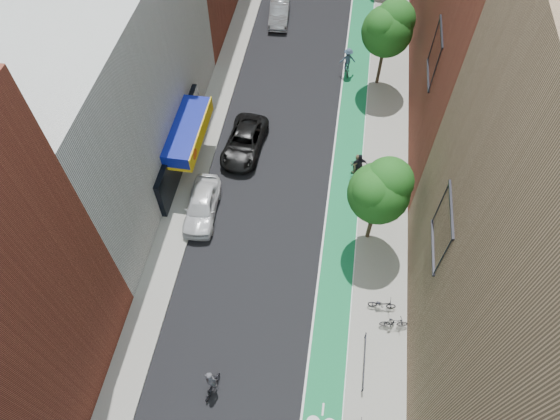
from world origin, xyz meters
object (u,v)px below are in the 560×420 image
at_px(parked_car_black, 244,142).
at_px(cyclist_lead, 212,384).
at_px(parked_car_white, 202,205).
at_px(cyclist_lane_mid, 358,169).
at_px(cyclist_lane_far, 347,62).
at_px(cyclist_lane_near, 355,168).
at_px(parked_car_silver, 279,11).

xyz_separation_m(parked_car_black, cyclist_lead, (1.52, -16.00, 0.02)).
xyz_separation_m(parked_car_white, cyclist_lane_mid, (9.30, 4.28, 0.10)).
relative_size(cyclist_lead, cyclist_lane_far, 0.94).
distance_m(cyclist_lead, cyclist_lane_near, 15.96).
bearing_deg(parked_car_white, parked_car_silver, 82.44).
height_order(parked_car_white, cyclist_lane_near, cyclist_lane_near).
distance_m(parked_car_white, cyclist_lane_far, 16.61).
relative_size(parked_car_black, cyclist_lane_near, 2.62).
bearing_deg(parked_car_black, cyclist_lane_near, -4.70).
xyz_separation_m(parked_car_silver, cyclist_lane_mid, (7.70, -16.56, 0.13)).
height_order(parked_car_white, cyclist_lane_far, cyclist_lane_far).
height_order(parked_car_white, parked_car_black, parked_car_white).
bearing_deg(cyclist_lane_mid, cyclist_lead, 52.88).
distance_m(parked_car_white, cyclist_lane_near, 10.12).
xyz_separation_m(parked_car_white, cyclist_lane_far, (7.80, 14.66, 0.27)).
height_order(parked_car_silver, cyclist_lead, cyclist_lead).
height_order(cyclist_lead, cyclist_lane_near, cyclist_lead).
bearing_deg(parked_car_black, parked_car_white, -100.81).
bearing_deg(cyclist_lead, cyclist_lane_far, -87.24).
relative_size(parked_car_silver, cyclist_lane_mid, 2.11).
distance_m(cyclist_lane_near, cyclist_lane_mid, 0.24).
bearing_deg(cyclist_lane_far, cyclist_lane_near, 82.92).
xyz_separation_m(parked_car_black, cyclist_lane_near, (7.56, -1.23, 0.09)).
relative_size(parked_car_silver, cyclist_lead, 2.19).
height_order(cyclist_lead, cyclist_lane_far, cyclist_lane_far).
bearing_deg(cyclist_lane_far, cyclist_lead, 64.93).
relative_size(parked_car_black, parked_car_silver, 1.13).
bearing_deg(parked_car_silver, cyclist_lane_mid, -69.29).
xyz_separation_m(parked_car_white, parked_car_black, (1.55, 5.64, -0.07)).
relative_size(parked_car_white, parked_car_silver, 1.01).
bearing_deg(parked_car_white, cyclist_lead, -76.71).
height_order(parked_car_silver, cyclist_lane_mid, cyclist_lane_mid).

